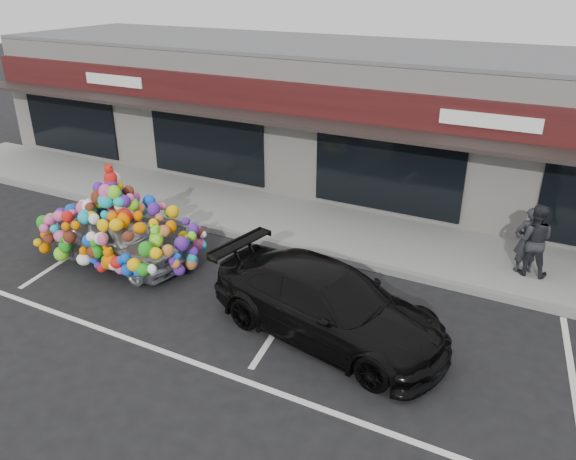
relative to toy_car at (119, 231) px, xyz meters
The scene contains 12 objects.
ground 1.98m from the toy_car, ahead, with size 90.00×90.00×0.00m, color black.
shop_building 8.64m from the toy_car, 77.70° to the left, with size 24.00×7.20×4.31m.
sidewalk 4.35m from the toy_car, 64.96° to the left, with size 26.00×3.00×0.15m, color gray.
kerb 3.08m from the toy_car, 52.74° to the left, with size 26.00×0.18×0.16m, color slate.
parking_stripe_left 1.59m from the toy_car, behind, with size 0.12×4.40×0.01m, color silver.
parking_stripe_mid 4.68m from the toy_car, ahead, with size 0.12×4.40×0.01m, color silver.
parking_stripe_right 10.05m from the toy_car, ahead, with size 0.12×4.40×0.01m, color silver.
lane_line 4.58m from the toy_car, 32.30° to the right, with size 14.00×0.12×0.01m, color silver.
toy_car is the anchor object (origin of this frame).
black_sedan 5.70m from the toy_car, ahead, with size 4.80×1.95×1.39m, color black.
pedestrian_a 9.45m from the toy_car, 22.83° to the left, with size 0.57×0.38×1.57m, color black.
pedestrian_b 9.55m from the toy_car, 22.22° to the left, with size 0.82×0.64×1.69m, color black.
Camera 1 is at (7.41, -8.75, 6.39)m, focal length 35.00 mm.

